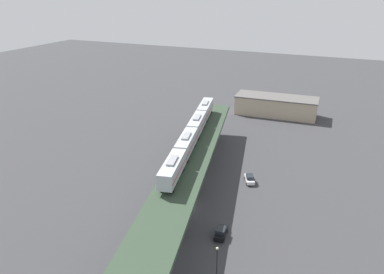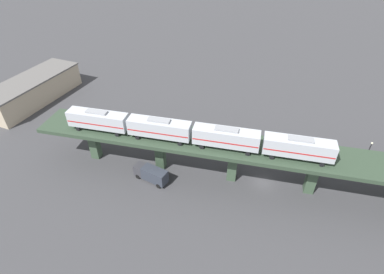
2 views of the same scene
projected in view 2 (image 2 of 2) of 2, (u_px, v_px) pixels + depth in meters
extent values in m
plane|color=#38383A|center=(263.00, 183.00, 60.12)|extent=(400.00, 400.00, 0.00)
cube|color=#2C3D2C|center=(270.00, 152.00, 55.18)|extent=(27.67, 91.69, 0.80)
cube|color=#384C38|center=(312.00, 176.00, 56.21)|extent=(2.14, 2.14, 7.87)
cube|color=#384C38|center=(233.00, 164.00, 58.97)|extent=(2.14, 2.14, 7.87)
cube|color=#384C38|center=(160.00, 153.00, 61.73)|extent=(2.14, 2.14, 7.87)
cube|color=#384C38|center=(94.00, 142.00, 64.49)|extent=(2.14, 2.14, 7.87)
cube|color=#ADB2BA|center=(299.00, 147.00, 51.51)|extent=(5.28, 12.32, 3.10)
cube|color=#B21E1E|center=(298.00, 149.00, 51.69)|extent=(5.26, 12.09, 0.24)
cube|color=gray|center=(301.00, 139.00, 50.48)|extent=(2.26, 4.40, 0.36)
cylinder|color=black|center=(322.00, 165.00, 51.08)|extent=(0.39, 0.87, 0.84)
cylinder|color=black|center=(320.00, 156.00, 52.93)|extent=(0.39, 0.87, 0.84)
cylinder|color=black|center=(272.00, 157.00, 52.62)|extent=(0.39, 0.87, 0.84)
cylinder|color=black|center=(272.00, 149.00, 54.48)|extent=(0.39, 0.87, 0.84)
cube|color=#ADB2BA|center=(226.00, 137.00, 53.83)|extent=(5.28, 12.32, 3.10)
cube|color=#B21E1E|center=(226.00, 138.00, 54.01)|extent=(5.26, 12.09, 0.24)
cube|color=gray|center=(227.00, 129.00, 52.80)|extent=(2.26, 4.40, 0.36)
cylinder|color=black|center=(248.00, 154.00, 53.40)|extent=(0.39, 0.87, 0.84)
cylinder|color=black|center=(249.00, 146.00, 55.25)|extent=(0.39, 0.87, 0.84)
cylinder|color=black|center=(202.00, 147.00, 54.94)|extent=(0.39, 0.87, 0.84)
cylinder|color=black|center=(204.00, 139.00, 56.80)|extent=(0.39, 0.87, 0.84)
cube|color=#ADB2BA|center=(159.00, 128.00, 56.15)|extent=(5.28, 12.32, 3.10)
cube|color=#B21E1E|center=(159.00, 129.00, 56.33)|extent=(5.26, 12.09, 0.24)
cube|color=gray|center=(159.00, 120.00, 55.12)|extent=(2.26, 4.40, 0.36)
cylinder|color=black|center=(180.00, 144.00, 55.71)|extent=(0.39, 0.87, 0.84)
cylinder|color=black|center=(183.00, 136.00, 57.57)|extent=(0.39, 0.87, 0.84)
cylinder|color=black|center=(137.00, 138.00, 57.26)|extent=(0.39, 0.87, 0.84)
cylinder|color=black|center=(142.00, 131.00, 59.12)|extent=(0.39, 0.87, 0.84)
cube|color=#ADB2BA|center=(98.00, 120.00, 58.47)|extent=(5.28, 12.32, 3.10)
cube|color=#B21E1E|center=(98.00, 121.00, 58.65)|extent=(5.26, 12.09, 0.24)
cube|color=gray|center=(96.00, 112.00, 57.44)|extent=(2.26, 4.40, 0.36)
cylinder|color=black|center=(117.00, 135.00, 58.03)|extent=(0.39, 0.87, 0.84)
cylinder|color=black|center=(122.00, 128.00, 59.89)|extent=(0.39, 0.87, 0.84)
cylinder|color=black|center=(78.00, 129.00, 59.58)|extent=(0.39, 0.87, 0.84)
cylinder|color=black|center=(84.00, 122.00, 61.44)|extent=(0.39, 0.87, 0.84)
cube|color=black|center=(303.00, 159.00, 64.88)|extent=(2.27, 4.57, 0.80)
cube|color=#1E2328|center=(305.00, 157.00, 64.38)|extent=(1.87, 2.36, 0.76)
cylinder|color=black|center=(310.00, 165.00, 64.10)|extent=(0.31, 0.68, 0.66)
cylinder|color=black|center=(310.00, 160.00, 65.39)|extent=(0.31, 0.68, 0.66)
cylinder|color=black|center=(296.00, 162.00, 64.85)|extent=(0.31, 0.68, 0.66)
cylinder|color=black|center=(296.00, 157.00, 66.15)|extent=(0.31, 0.68, 0.66)
cube|color=silver|center=(208.00, 135.00, 72.05)|extent=(3.46, 4.75, 0.80)
cube|color=#1E2328|center=(209.00, 132.00, 71.58)|extent=(2.40, 2.68, 0.76)
cylinder|color=black|center=(214.00, 139.00, 71.58)|extent=(0.49, 0.70, 0.66)
cylinder|color=black|center=(214.00, 134.00, 72.95)|extent=(0.49, 0.70, 0.66)
cylinder|color=black|center=(202.00, 138.00, 71.63)|extent=(0.49, 0.70, 0.66)
cylinder|color=black|center=(202.00, 134.00, 73.00)|extent=(0.49, 0.70, 0.66)
cube|color=#333338|center=(140.00, 169.00, 60.99)|extent=(2.36, 2.18, 2.30)
cube|color=#2D333D|center=(155.00, 175.00, 59.41)|extent=(2.74, 5.38, 2.70)
cylinder|color=black|center=(144.00, 171.00, 62.36)|extent=(0.43, 1.03, 1.00)
cylinder|color=black|center=(138.00, 176.00, 60.99)|extent=(0.43, 1.03, 1.00)
cylinder|color=black|center=(164.00, 179.00, 60.30)|extent=(0.43, 1.03, 1.00)
cylinder|color=black|center=(158.00, 186.00, 58.86)|extent=(0.43, 1.03, 1.00)
cylinder|color=black|center=(366.00, 156.00, 61.79)|extent=(0.20, 0.20, 6.50)
sphere|color=beige|center=(372.00, 143.00, 59.72)|extent=(0.44, 0.44, 0.44)
cube|color=tan|center=(33.00, 90.00, 85.12)|extent=(28.45, 11.35, 6.40)
cube|color=#595654|center=(29.00, 79.00, 83.09)|extent=(29.02, 11.57, 0.40)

